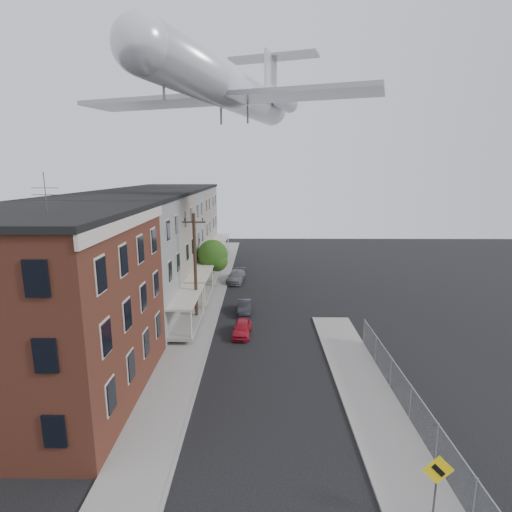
{
  "coord_description": "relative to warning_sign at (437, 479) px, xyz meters",
  "views": [
    {
      "loc": [
        -0.47,
        -12.81,
        12.17
      ],
      "look_at": [
        -0.66,
        7.14,
        7.93
      ],
      "focal_mm": 28.0,
      "sensor_mm": 36.0,
      "label": 1
    }
  ],
  "objects": [
    {
      "name": "car_mid",
      "position": [
        -7.4,
        21.37,
        -1.34
      ],
      "size": [
        1.27,
        3.35,
        1.09
      ],
      "primitive_type": "imported",
      "rotation": [
        0.0,
        0.0,
        0.03
      ],
      "color": "black",
      "rests_on": "ground"
    },
    {
      "name": "corner_building",
      "position": [
        -17.6,
        8.03,
        3.28
      ],
      "size": [
        10.31,
        12.3,
        12.15
      ],
      "color": "#3A1B12",
      "rests_on": "ground"
    },
    {
      "name": "curb_right",
      "position": [
        -1.55,
        7.03,
        -1.81
      ],
      "size": [
        0.15,
        26.0,
        0.14
      ],
      "primitive_type": "cube",
      "color": "gray",
      "rests_on": "ground"
    },
    {
      "name": "utility_pole",
      "position": [
        -11.2,
        19.03,
        2.79
      ],
      "size": [
        1.8,
        0.26,
        9.0
      ],
      "color": "black",
      "rests_on": "ground"
    },
    {
      "name": "row_house_b",
      "position": [
        -17.56,
        24.53,
        3.25
      ],
      "size": [
        11.98,
        7.0,
        10.3
      ],
      "color": "gray",
      "rests_on": "ground"
    },
    {
      "name": "row_house_c",
      "position": [
        -17.56,
        31.53,
        3.25
      ],
      "size": [
        11.98,
        7.0,
        10.3
      ],
      "color": "slate",
      "rests_on": "ground"
    },
    {
      "name": "ground",
      "position": [
        -5.6,
        1.03,
        -1.88
      ],
      "size": [
        120.0,
        120.0,
        0.0
      ],
      "primitive_type": "plane",
      "color": "black",
      "rests_on": "ground"
    },
    {
      "name": "street_tree",
      "position": [
        -10.87,
        28.95,
        1.57
      ],
      "size": [
        3.22,
        3.2,
        5.2
      ],
      "color": "black",
      "rests_on": "ground"
    },
    {
      "name": "curb_left",
      "position": [
        -9.65,
        25.03,
        -1.81
      ],
      "size": [
        0.15,
        62.0,
        0.14
      ],
      "primitive_type": "cube",
      "color": "gray",
      "rests_on": "ground"
    },
    {
      "name": "warning_sign",
      "position": [
        0.0,
        0.0,
        0.0
      ],
      "size": [
        1.1,
        0.11,
        2.8
      ],
      "color": "#515156",
      "rests_on": "ground"
    },
    {
      "name": "row_house_e",
      "position": [
        -17.56,
        45.53,
        3.25
      ],
      "size": [
        11.98,
        7.0,
        10.3
      ],
      "color": "slate",
      "rests_on": "ground"
    },
    {
      "name": "row_house_d",
      "position": [
        -17.56,
        38.53,
        3.25
      ],
      "size": [
        11.98,
        7.0,
        10.3
      ],
      "color": "gray",
      "rests_on": "ground"
    },
    {
      "name": "row_house_a",
      "position": [
        -17.56,
        17.53,
        3.25
      ],
      "size": [
        11.98,
        7.0,
        10.3
      ],
      "color": "slate",
      "rests_on": "ground"
    },
    {
      "name": "car_far",
      "position": [
        -8.7,
        31.43,
        -1.25
      ],
      "size": [
        2.21,
        4.51,
        1.26
      ],
      "primitive_type": "imported",
      "rotation": [
        0.0,
        0.0,
        -0.1
      ],
      "color": "slate",
      "rests_on": "ground"
    },
    {
      "name": "sidewalk_left",
      "position": [
        -11.1,
        25.03,
        -1.82
      ],
      "size": [
        3.0,
        62.0,
        0.12
      ],
      "primitive_type": "cube",
      "color": "gray",
      "rests_on": "ground"
    },
    {
      "name": "car_near",
      "position": [
        -7.4,
        16.52,
        -1.33
      ],
      "size": [
        1.52,
        3.34,
        1.11
      ],
      "primitive_type": "imported",
      "rotation": [
        0.0,
        0.0,
        -0.06
      ],
      "color": "#AF1626",
      "rests_on": "ground"
    },
    {
      "name": "airplane",
      "position": [
        -8.38,
        23.58,
        16.95
      ],
      "size": [
        24.59,
        28.14,
        8.16
      ],
      "color": "silver",
      "rests_on": "ground"
    },
    {
      "name": "chainlink_fence",
      "position": [
        1.4,
        6.03,
        -0.89
      ],
      "size": [
        0.06,
        18.06,
        1.9
      ],
      "color": "gray",
      "rests_on": "ground"
    },
    {
      "name": "sidewalk_right",
      "position": [
        -0.1,
        7.03,
        -1.82
      ],
      "size": [
        3.0,
        26.0,
        0.12
      ],
      "primitive_type": "cube",
      "color": "gray",
      "rests_on": "ground"
    }
  ]
}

